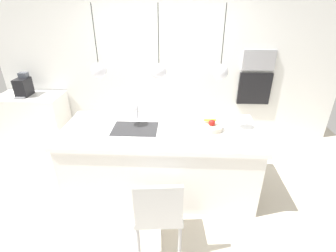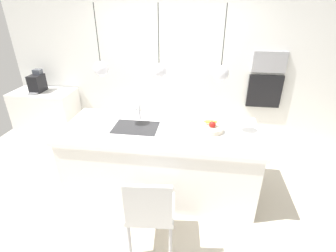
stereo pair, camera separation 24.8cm
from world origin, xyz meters
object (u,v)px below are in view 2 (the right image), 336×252
(chair_near, at_px, (150,209))
(microwave, at_px, (269,62))
(oven, at_px, (264,91))
(fruit_bowl, at_px, (212,128))
(coffee_machine, at_px, (37,83))

(chair_near, bearing_deg, microwave, 59.30)
(microwave, distance_m, chair_near, 3.07)
(microwave, height_order, chair_near, microwave)
(oven, relative_size, chair_near, 0.60)
(microwave, distance_m, oven, 0.50)
(fruit_bowl, xyz_separation_m, chair_near, (-0.58, -0.97, -0.45))
(microwave, xyz_separation_m, oven, (0.00, 0.00, -0.50))
(oven, bearing_deg, coffee_machine, -175.76)
(coffee_machine, xyz_separation_m, microwave, (4.00, 0.30, 0.43))
(coffee_machine, distance_m, chair_near, 3.39)
(fruit_bowl, distance_m, chair_near, 1.22)
(fruit_bowl, height_order, coffee_machine, coffee_machine)
(oven, bearing_deg, microwave, 0.00)
(coffee_machine, bearing_deg, fruit_bowl, -21.95)
(fruit_bowl, relative_size, coffee_machine, 0.72)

